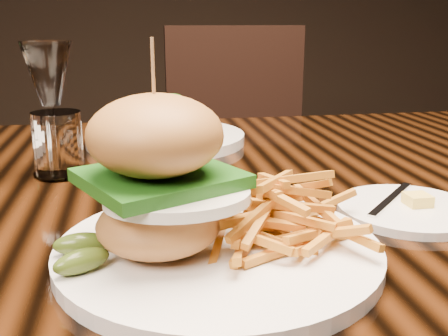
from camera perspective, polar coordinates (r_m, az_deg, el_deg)
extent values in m
cube|color=black|center=(0.77, 0.98, -2.21)|extent=(1.60, 0.90, 0.04)
cylinder|color=white|center=(0.51, -0.61, -8.88)|extent=(0.31, 0.31, 0.01)
ellipsoid|color=#A76436|center=(0.48, -7.12, -6.14)|extent=(0.11, 0.11, 0.05)
ellipsoid|color=silver|center=(0.46, -5.10, -3.20)|extent=(0.13, 0.10, 0.01)
ellipsoid|color=orange|center=(0.46, -1.87, -2.61)|extent=(0.02, 0.02, 0.01)
cube|color=#276719|center=(0.47, -7.29, -1.43)|extent=(0.17, 0.16, 0.01)
ellipsoid|color=#955C29|center=(0.46, -7.48, 3.58)|extent=(0.12, 0.12, 0.07)
cylinder|color=#A3794C|center=(0.45, -7.64, 8.04)|extent=(0.00, 0.00, 0.09)
ellipsoid|color=#2B4512|center=(0.46, -15.23, -9.74)|extent=(0.05, 0.04, 0.02)
ellipsoid|color=#2B4512|center=(0.49, -15.28, -7.94)|extent=(0.05, 0.02, 0.02)
cylinder|color=white|center=(0.65, 19.40, -4.28)|extent=(0.16, 0.16, 0.01)
cube|color=#FCDA52|center=(0.66, 20.33, -3.25)|extent=(0.03, 0.03, 0.01)
cube|color=silver|center=(0.66, 17.72, -3.20)|extent=(0.11, 0.11, 0.00)
cube|color=white|center=(0.70, -3.51, -1.20)|extent=(0.08, 0.08, 0.03)
cylinder|color=white|center=(0.81, -17.69, -0.57)|extent=(0.07, 0.07, 0.00)
cylinder|color=white|center=(0.79, -18.00, 3.00)|extent=(0.01, 0.01, 0.10)
cone|color=white|center=(0.78, -18.59, 9.73)|extent=(0.07, 0.07, 0.09)
cylinder|color=white|center=(0.79, -17.60, 2.46)|extent=(0.07, 0.07, 0.09)
cylinder|color=white|center=(0.97, -6.34, 3.21)|extent=(0.29, 0.29, 0.02)
cylinder|color=white|center=(0.97, -6.34, 3.33)|extent=(0.21, 0.21, 0.02)
ellipsoid|color=black|center=(0.96, -6.42, 5.58)|extent=(0.11, 0.09, 0.06)
ellipsoid|color=#276719|center=(0.95, -5.81, 7.62)|extent=(0.04, 0.03, 0.02)
cube|color=black|center=(1.64, 2.45, -2.56)|extent=(0.46, 0.46, 0.06)
cube|color=black|center=(1.78, 1.16, 7.21)|extent=(0.46, 0.05, 0.50)
cylinder|color=black|center=(1.53, -3.32, -13.17)|extent=(0.04, 0.04, 0.45)
cylinder|color=black|center=(1.61, 10.53, -11.91)|extent=(0.04, 0.04, 0.45)
cylinder|color=black|center=(1.87, -4.58, -7.56)|extent=(0.04, 0.04, 0.45)
cylinder|color=black|center=(1.94, 6.76, -6.81)|extent=(0.04, 0.04, 0.45)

